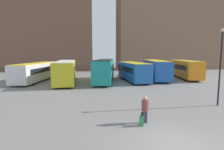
{
  "coord_description": "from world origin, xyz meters",
  "views": [
    {
      "loc": [
        -3.67,
        -7.01,
        4.04
      ],
      "look_at": [
        -1.17,
        15.32,
        1.44
      ],
      "focal_mm": 28.0,
      "sensor_mm": 36.0,
      "label": 1
    }
  ],
  "objects_px": {
    "bus_4": "(155,69)",
    "lamp_post_1": "(221,61)",
    "bus_5": "(185,69)",
    "bus_0": "(38,71)",
    "bus_1": "(66,71)",
    "bus_2": "(105,70)",
    "bus_3": "(133,71)",
    "traveler": "(145,107)",
    "suitcase": "(141,121)"
  },
  "relations": [
    {
      "from": "bus_1",
      "to": "lamp_post_1",
      "type": "relative_size",
      "value": 1.98
    },
    {
      "from": "bus_3",
      "to": "bus_4",
      "type": "height_order",
      "value": "bus_4"
    },
    {
      "from": "traveler",
      "to": "lamp_post_1",
      "type": "distance_m",
      "value": 7.86
    },
    {
      "from": "lamp_post_1",
      "to": "bus_1",
      "type": "bearing_deg",
      "value": 135.14
    },
    {
      "from": "bus_0",
      "to": "lamp_post_1",
      "type": "xyz_separation_m",
      "value": [
        18.48,
        -15.9,
        2.01
      ]
    },
    {
      "from": "bus_3",
      "to": "bus_4",
      "type": "bearing_deg",
      "value": -67.93
    },
    {
      "from": "bus_3",
      "to": "bus_5",
      "type": "distance_m",
      "value": 9.89
    },
    {
      "from": "bus_3",
      "to": "lamp_post_1",
      "type": "height_order",
      "value": "lamp_post_1"
    },
    {
      "from": "traveler",
      "to": "suitcase",
      "type": "distance_m",
      "value": 0.84
    },
    {
      "from": "suitcase",
      "to": "lamp_post_1",
      "type": "bearing_deg",
      "value": -56.23
    },
    {
      "from": "bus_3",
      "to": "traveler",
      "type": "xyz_separation_m",
      "value": [
        -3.19,
        -16.7,
        -0.6
      ]
    },
    {
      "from": "bus_4",
      "to": "bus_1",
      "type": "bearing_deg",
      "value": 107.29
    },
    {
      "from": "bus_0",
      "to": "traveler",
      "type": "xyz_separation_m",
      "value": [
        11.61,
        -18.72,
        -0.57
      ]
    },
    {
      "from": "bus_3",
      "to": "bus_4",
      "type": "distance_m",
      "value": 4.91
    },
    {
      "from": "bus_3",
      "to": "suitcase",
      "type": "relative_size",
      "value": 11.37
    },
    {
      "from": "bus_1",
      "to": "bus_2",
      "type": "bearing_deg",
      "value": -97.41
    },
    {
      "from": "suitcase",
      "to": "bus_0",
      "type": "bearing_deg",
      "value": 40.15
    },
    {
      "from": "bus_0",
      "to": "lamp_post_1",
      "type": "relative_size",
      "value": 2.07
    },
    {
      "from": "bus_2",
      "to": "traveler",
      "type": "distance_m",
      "value": 16.43
    },
    {
      "from": "traveler",
      "to": "bus_0",
      "type": "bearing_deg",
      "value": 41.4
    },
    {
      "from": "bus_1",
      "to": "bus_0",
      "type": "bearing_deg",
      "value": 61.01
    },
    {
      "from": "bus_1",
      "to": "bus_4",
      "type": "distance_m",
      "value": 14.75
    },
    {
      "from": "bus_2",
      "to": "bus_4",
      "type": "distance_m",
      "value": 9.21
    },
    {
      "from": "suitcase",
      "to": "bus_4",
      "type": "bearing_deg",
      "value": -12.61
    },
    {
      "from": "bus_5",
      "to": "bus_0",
      "type": "bearing_deg",
      "value": 99.92
    },
    {
      "from": "bus_3",
      "to": "lamp_post_1",
      "type": "bearing_deg",
      "value": -169.94
    },
    {
      "from": "bus_2",
      "to": "traveler",
      "type": "xyz_separation_m",
      "value": [
        1.28,
        -16.36,
        -0.85
      ]
    },
    {
      "from": "bus_0",
      "to": "suitcase",
      "type": "relative_size",
      "value": 15.19
    },
    {
      "from": "bus_0",
      "to": "suitcase",
      "type": "distance_m",
      "value": 22.24
    },
    {
      "from": "bus_1",
      "to": "bus_4",
      "type": "xyz_separation_m",
      "value": [
        14.58,
        2.28,
        -0.01
      ]
    },
    {
      "from": "bus_0",
      "to": "bus_2",
      "type": "distance_m",
      "value": 10.6
    },
    {
      "from": "traveler",
      "to": "suitcase",
      "type": "bearing_deg",
      "value": 151.06
    },
    {
      "from": "bus_2",
      "to": "bus_3",
      "type": "distance_m",
      "value": 4.49
    },
    {
      "from": "bus_0",
      "to": "bus_5",
      "type": "height_order",
      "value": "bus_5"
    },
    {
      "from": "bus_1",
      "to": "bus_4",
      "type": "height_order",
      "value": "bus_1"
    },
    {
      "from": "bus_1",
      "to": "bus_4",
      "type": "bearing_deg",
      "value": -85.71
    },
    {
      "from": "bus_4",
      "to": "lamp_post_1",
      "type": "height_order",
      "value": "lamp_post_1"
    },
    {
      "from": "bus_2",
      "to": "bus_3",
      "type": "bearing_deg",
      "value": -76.69
    },
    {
      "from": "bus_3",
      "to": "bus_5",
      "type": "height_order",
      "value": "bus_5"
    },
    {
      "from": "bus_2",
      "to": "traveler",
      "type": "height_order",
      "value": "bus_2"
    },
    {
      "from": "bus_5",
      "to": "bus_4",
      "type": "bearing_deg",
      "value": 98.98
    },
    {
      "from": "lamp_post_1",
      "to": "bus_5",
      "type": "bearing_deg",
      "value": 69.58
    },
    {
      "from": "lamp_post_1",
      "to": "bus_0",
      "type": "bearing_deg",
      "value": 139.29
    },
    {
      "from": "bus_1",
      "to": "bus_5",
      "type": "relative_size",
      "value": 1.15
    },
    {
      "from": "bus_0",
      "to": "bus_2",
      "type": "bearing_deg",
      "value": -95.64
    },
    {
      "from": "bus_1",
      "to": "bus_2",
      "type": "xyz_separation_m",
      "value": [
        5.73,
        -0.28,
        0.09
      ]
    },
    {
      "from": "bus_4",
      "to": "bus_5",
      "type": "relative_size",
      "value": 1.16
    },
    {
      "from": "bus_0",
      "to": "suitcase",
      "type": "xyz_separation_m",
      "value": [
        11.29,
        -19.13,
        -1.24
      ]
    },
    {
      "from": "bus_4",
      "to": "lamp_post_1",
      "type": "bearing_deg",
      "value": -174.07
    },
    {
      "from": "bus_2",
      "to": "bus_5",
      "type": "bearing_deg",
      "value": -71.04
    }
  ]
}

